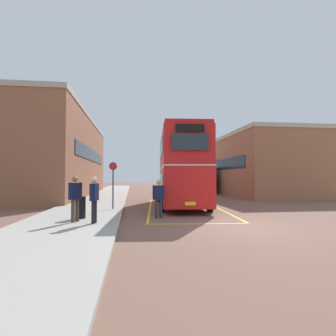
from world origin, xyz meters
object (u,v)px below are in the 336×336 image
object	(u,v)px
double_decker_bus	(181,168)
bus_stop_sign	(113,181)
pedestrian_waiting_near	(75,195)
pedestrian_waiting_far	(94,196)
litter_bin	(80,207)
pedestrian_boarding	(159,196)
single_deck_bus	(195,179)

from	to	relation	value
double_decker_bus	bus_stop_sign	size ratio (longest dim) A/B	3.81
pedestrian_waiting_near	pedestrian_waiting_far	distance (m)	0.91
pedestrian_waiting_far	litter_bin	xyz separation A→B (m)	(-0.75, 1.35, -0.55)
pedestrian_boarding	pedestrian_waiting_near	bearing A→B (deg)	-157.89
pedestrian_waiting_near	pedestrian_waiting_far	xyz separation A→B (m)	(0.79, -0.45, -0.02)
pedestrian_waiting_near	bus_stop_sign	distance (m)	4.43
single_deck_bus	pedestrian_waiting_near	size ratio (longest dim) A/B	4.65
litter_bin	single_deck_bus	bearing A→B (deg)	64.58
pedestrian_waiting_near	double_decker_bus	bearing A→B (deg)	50.33
single_deck_bus	pedestrian_waiting_far	bearing A→B (deg)	-112.38
single_deck_bus	pedestrian_waiting_near	xyz separation A→B (m)	(-9.81, -21.45, -0.44)
bus_stop_sign	pedestrian_boarding	bearing A→B (deg)	-51.42
pedestrian_waiting_far	bus_stop_sign	bearing A→B (deg)	85.36
pedestrian_waiting_near	bus_stop_sign	size ratio (longest dim) A/B	0.70
double_decker_bus	pedestrian_waiting_far	world-z (taller)	double_decker_bus
single_deck_bus	pedestrian_waiting_near	distance (m)	23.59
pedestrian_waiting_far	bus_stop_sign	size ratio (longest dim) A/B	0.69
litter_bin	bus_stop_sign	bearing A→B (deg)	71.31
double_decker_bus	pedestrian_waiting_far	distance (m)	8.43
pedestrian_waiting_far	litter_bin	distance (m)	1.64
bus_stop_sign	double_decker_bus	bearing A→B (deg)	28.10
litter_bin	double_decker_bus	bearing A→B (deg)	46.32
double_decker_bus	bus_stop_sign	bearing A→B (deg)	-151.90
single_deck_bus	litter_bin	bearing A→B (deg)	-115.42
pedestrian_waiting_near	litter_bin	distance (m)	1.07
double_decker_bus	pedestrian_waiting_near	world-z (taller)	double_decker_bus
double_decker_bus	single_deck_bus	xyz separation A→B (m)	(4.43, 14.96, -0.87)
single_deck_bus	bus_stop_sign	xyz separation A→B (m)	(-8.64, -17.21, 0.06)
pedestrian_waiting_near	litter_bin	xyz separation A→B (m)	(0.04, 0.90, -0.57)
double_decker_bus	pedestrian_boarding	size ratio (longest dim) A/B	5.54
single_deck_bus	pedestrian_boarding	size ratio (longest dim) A/B	4.72
bus_stop_sign	litter_bin	bearing A→B (deg)	-108.69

